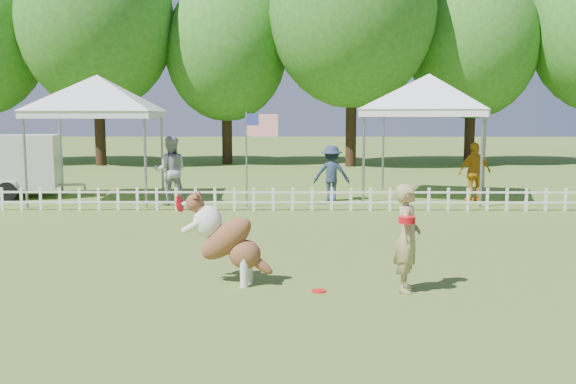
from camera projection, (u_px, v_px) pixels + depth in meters
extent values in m
plane|color=#4C6E22|center=(276.00, 281.00, 9.56)|extent=(120.00, 120.00, 0.00)
imported|color=tan|center=(407.00, 238.00, 8.96)|extent=(0.48, 0.62, 1.52)
cylinder|color=red|center=(319.00, 291.00, 9.01)|extent=(0.25, 0.25, 0.02)
imported|color=#A1A2A6|center=(170.00, 170.00, 17.57)|extent=(1.02, 0.86, 1.87)
imported|color=#24344D|center=(332.00, 173.00, 18.24)|extent=(1.06, 0.66, 1.59)
imported|color=#C77C17|center=(475.00, 172.00, 18.07)|extent=(1.06, 0.66, 1.69)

